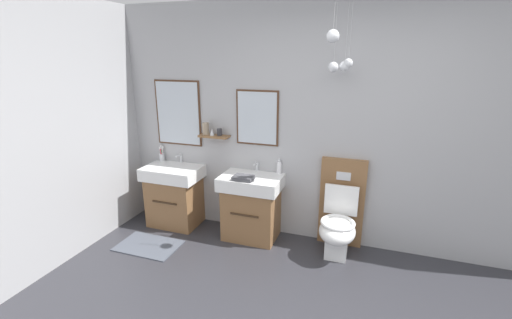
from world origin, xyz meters
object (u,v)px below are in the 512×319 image
at_px(soap_dispenser, 279,168).
at_px(folded_hand_towel, 243,178).
at_px(vanity_sink_right, 252,205).
at_px(toothbrush_cup, 162,156).
at_px(toilet, 339,219).
at_px(vanity_sink_left, 175,194).

distance_m(soap_dispenser, folded_hand_towel, 0.45).
bearing_deg(vanity_sink_right, toothbrush_cup, 172.58).
distance_m(toilet, folded_hand_towel, 1.12).
xyz_separation_m(vanity_sink_right, folded_hand_towel, (-0.04, -0.15, 0.38)).
bearing_deg(soap_dispenser, vanity_sink_right, -147.02).
bearing_deg(vanity_sink_right, soap_dispenser, 32.98).
height_order(vanity_sink_left, vanity_sink_right, same).
relative_size(toothbrush_cup, folded_hand_towel, 0.92).
relative_size(toothbrush_cup, soap_dispenser, 1.16).
relative_size(vanity_sink_right, toothbrush_cup, 3.72).
height_order(vanity_sink_left, soap_dispenser, soap_dispenser).
relative_size(vanity_sink_left, vanity_sink_right, 1.00).
bearing_deg(toothbrush_cup, vanity_sink_left, -32.43).
height_order(vanity_sink_left, folded_hand_towel, folded_hand_towel).
height_order(vanity_sink_right, toilet, toilet).
bearing_deg(vanity_sink_left, soap_dispenser, 7.81).
bearing_deg(toilet, folded_hand_towel, -171.68).
xyz_separation_m(vanity_sink_right, soap_dispenser, (0.27, 0.18, 0.43)).
bearing_deg(soap_dispenser, toilet, -13.36).
height_order(soap_dispenser, folded_hand_towel, soap_dispenser).
distance_m(toothbrush_cup, folded_hand_towel, 1.28).
bearing_deg(vanity_sink_left, vanity_sink_right, 0.00).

